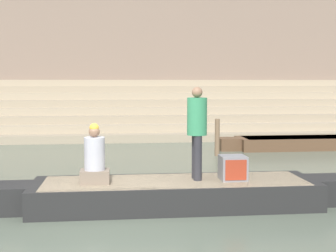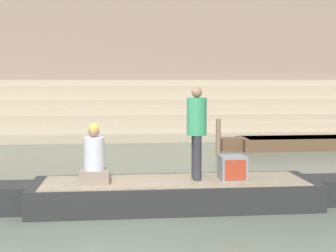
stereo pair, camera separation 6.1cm
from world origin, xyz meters
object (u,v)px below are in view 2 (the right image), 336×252
person_standing (197,127)px  moored_boat_shore (309,143)px  mooring_post (218,137)px  person_rowing (94,160)px  tv_set (233,168)px  rowboat_main (175,193)px

person_standing → moored_boat_shore: person_standing is taller
moored_boat_shore → mooring_post: (-3.45, -1.18, 0.36)m
person_rowing → tv_set: bearing=17.5°
tv_set → mooring_post: mooring_post is taller
moored_boat_shore → tv_set: bearing=-118.4°
rowboat_main → tv_set: (1.07, -0.03, 0.45)m
rowboat_main → person_standing: 1.29m
person_rowing → tv_set: 2.54m
rowboat_main → person_standing: size_ratio=3.88×
person_standing → tv_set: person_standing is taller
person_standing → rowboat_main: bearing=-155.9°
tv_set → moored_boat_shore: 8.34m
person_standing → mooring_post: size_ratio=1.48×
moored_boat_shore → person_standing: bearing=-122.6°
moored_boat_shore → person_rowing: bearing=-130.8°
person_rowing → moored_boat_shore: person_rowing is taller
person_standing → moored_boat_shore: bearing=65.0°
tv_set → mooring_post: (0.99, 5.86, -0.13)m
person_standing → person_rowing: size_ratio=1.59×
rowboat_main → mooring_post: bearing=69.9°
rowboat_main → person_standing: person_standing is taller
person_standing → person_rowing: 1.96m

